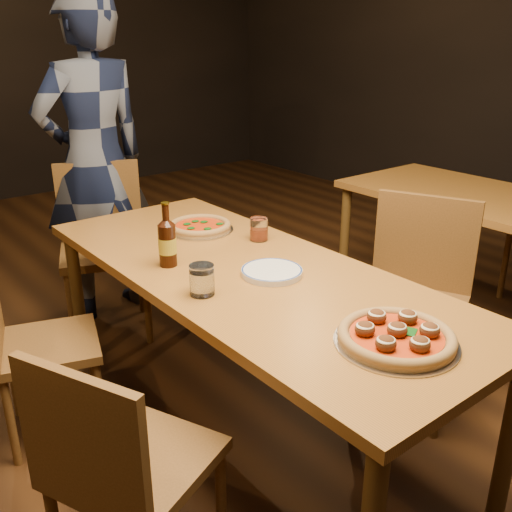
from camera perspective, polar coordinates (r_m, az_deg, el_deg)
ground at (r=2.58m, az=-0.72°, el=-16.90°), size 9.00×9.00×0.00m
table_main at (r=2.22m, az=-0.80°, el=-3.04°), size 0.80×2.00×0.75m
chair_main_nw at (r=1.80m, az=-11.88°, el=-19.26°), size 0.54×0.54×0.88m
chair_main_sw at (r=2.49m, az=-20.09°, el=-8.21°), size 0.50×0.50×0.84m
chair_main_e at (r=2.59m, az=15.06°, el=-4.80°), size 0.60×0.60×0.98m
chair_end at (r=3.23m, az=-14.93°, el=0.53°), size 0.60×0.60×0.98m
pizza_meatball at (r=1.72m, az=13.88°, el=-7.79°), size 0.36×0.36×0.07m
pizza_margherita at (r=2.64m, az=-5.64°, el=2.97°), size 0.31×0.31×0.04m
plate_stack at (r=2.14m, az=1.59°, el=-1.61°), size 0.23×0.23×0.02m
beer_bottle at (r=2.23m, az=-8.85°, el=1.21°), size 0.07×0.07×0.25m
water_glass at (r=1.98m, az=-5.43°, el=-2.39°), size 0.09×0.09×0.11m
amber_glass at (r=2.49m, az=0.29°, el=2.70°), size 0.08×0.08×0.10m
diner at (r=3.39m, az=-15.81°, el=9.05°), size 0.71×0.50×1.84m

